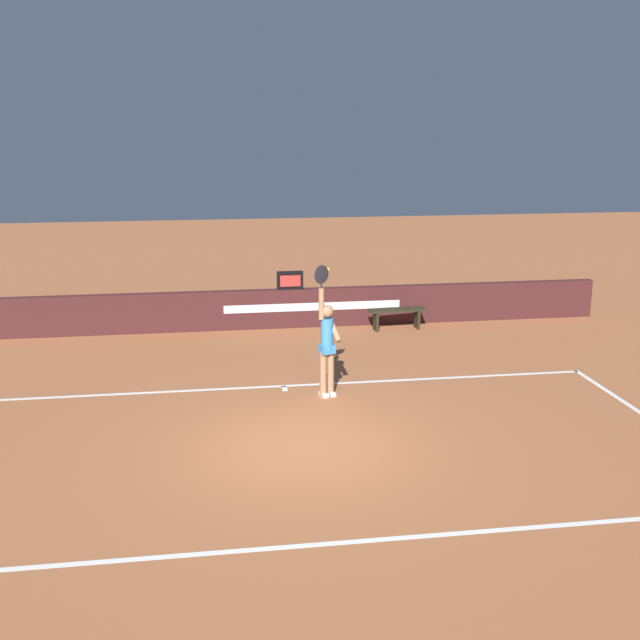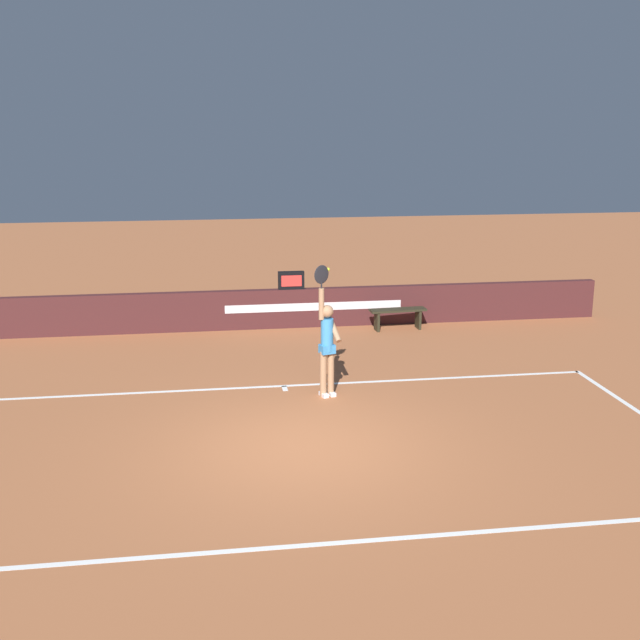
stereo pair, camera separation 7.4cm
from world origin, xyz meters
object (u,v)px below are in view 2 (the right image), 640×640
at_px(tennis_player, 327,342).
at_px(tennis_ball, 328,269).
at_px(speed_display, 291,280).
at_px(courtside_bench_near, 398,314).

height_order(tennis_player, tennis_ball, tennis_player).
xyz_separation_m(speed_display, courtside_bench_near, (2.54, -0.61, -0.79)).
distance_m(tennis_player, courtside_bench_near, 5.16).
height_order(tennis_ball, courtside_bench_near, tennis_ball).
bearing_deg(tennis_ball, speed_display, 91.21).
bearing_deg(courtside_bench_near, speed_display, 166.51).
bearing_deg(speed_display, courtside_bench_near, -13.49).
height_order(speed_display, courtside_bench_near, speed_display).
distance_m(tennis_player, tennis_ball, 1.34).
height_order(speed_display, tennis_ball, tennis_ball).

